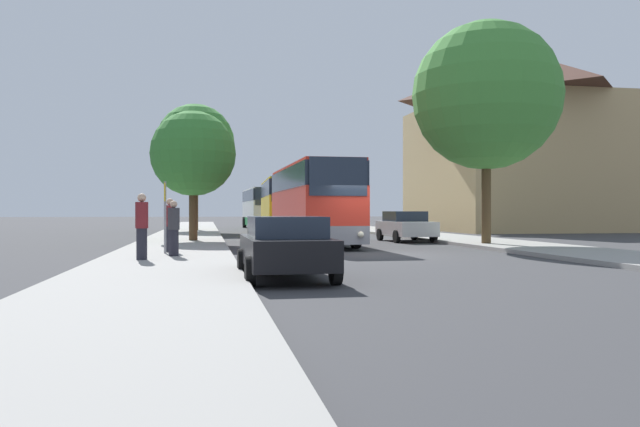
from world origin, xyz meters
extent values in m
plane|color=#38383A|center=(0.00, 0.00, 0.00)|extent=(300.00, 300.00, 0.00)
cube|color=gray|center=(-7.00, 0.00, 0.07)|extent=(4.00, 120.00, 0.15)
cube|color=gray|center=(7.00, 0.00, 0.07)|extent=(4.00, 120.00, 0.15)
cube|color=tan|center=(18.85, 25.07, 5.04)|extent=(14.28, 15.51, 10.08)
pyramid|color=#513328|center=(18.85, 25.07, 12.22)|extent=(14.28, 15.51, 4.28)
cube|color=gray|center=(-1.06, 6.72, 0.62)|extent=(2.58, 10.84, 0.70)
cube|color=red|center=(-1.06, 6.72, 1.74)|extent=(2.58, 10.84, 1.53)
cube|color=#232D3D|center=(-1.06, 6.72, 2.98)|extent=(2.60, 10.63, 0.95)
cube|color=red|center=(-1.06, 6.72, 3.51)|extent=(2.53, 10.63, 0.12)
cube|color=#232D3D|center=(-1.00, 1.28, 2.83)|extent=(2.21, 0.09, 1.45)
sphere|color=#F4EAC1|center=(-1.86, 1.25, 0.66)|extent=(0.24, 0.24, 0.24)
sphere|color=#F4EAC1|center=(-0.14, 1.27, 0.66)|extent=(0.24, 0.24, 0.24)
cylinder|color=black|center=(-2.25, 3.46, 0.50)|extent=(0.31, 1.00, 1.00)
cylinder|color=black|center=(0.20, 3.49, 0.50)|extent=(0.31, 1.00, 1.00)
cylinder|color=black|center=(-2.33, 9.95, 0.50)|extent=(0.31, 1.00, 1.00)
cylinder|color=black|center=(0.12, 9.98, 0.50)|extent=(0.31, 1.00, 1.00)
cube|color=#2D2D2D|center=(-0.81, 19.83, 0.62)|extent=(2.85, 10.39, 0.70)
cube|color=yellow|center=(-0.81, 19.83, 1.74)|extent=(2.85, 10.39, 1.52)
cube|color=#232D3D|center=(-0.81, 19.83, 2.97)|extent=(2.87, 10.18, 0.95)
cube|color=yellow|center=(-0.81, 19.83, 3.51)|extent=(2.79, 10.18, 0.12)
cube|color=#232D3D|center=(-1.01, 14.66, 2.82)|extent=(2.21, 0.15, 1.45)
sphere|color=#F4EAC1|center=(-1.87, 14.67, 0.66)|extent=(0.24, 0.24, 0.24)
sphere|color=#F4EAC1|center=(-0.15, 14.60, 0.66)|extent=(0.24, 0.24, 0.24)
cylinder|color=black|center=(-2.15, 16.79, 0.50)|extent=(0.34, 1.01, 1.00)
cylinder|color=black|center=(0.30, 16.70, 0.50)|extent=(0.34, 1.01, 1.00)
cylinder|color=black|center=(-1.91, 22.97, 0.50)|extent=(0.34, 1.01, 1.00)
cylinder|color=black|center=(0.54, 22.87, 0.50)|extent=(0.34, 1.01, 1.00)
cube|color=#238942|center=(-1.05, 33.46, 0.62)|extent=(2.78, 10.23, 0.70)
cube|color=silver|center=(-1.05, 33.46, 1.69)|extent=(2.78, 10.23, 1.43)
cube|color=#232D3D|center=(-1.05, 33.46, 2.88)|extent=(2.80, 10.03, 0.95)
cube|color=silver|center=(-1.05, 33.46, 3.41)|extent=(2.72, 10.02, 0.12)
cube|color=#232D3D|center=(-0.90, 28.36, 2.73)|extent=(2.23, 0.13, 1.45)
sphere|color=#F4EAC1|center=(-1.76, 28.31, 0.66)|extent=(0.24, 0.24, 0.24)
sphere|color=#F4EAC1|center=(-0.03, 28.36, 0.66)|extent=(0.24, 0.24, 0.24)
cylinder|color=black|center=(-2.20, 30.38, 0.50)|extent=(0.33, 1.01, 1.00)
cylinder|color=black|center=(0.28, 30.45, 0.50)|extent=(0.33, 1.01, 1.00)
cylinder|color=black|center=(-2.38, 36.47, 0.50)|extent=(0.33, 1.01, 1.00)
cylinder|color=black|center=(0.09, 36.55, 0.50)|extent=(0.33, 1.01, 1.00)
cube|color=black|center=(-4.08, -7.46, 0.63)|extent=(1.82, 4.04, 0.64)
cube|color=#232D3D|center=(-4.08, -7.63, 1.18)|extent=(1.58, 2.11, 0.46)
cylinder|color=black|center=(-4.98, -6.23, 0.31)|extent=(0.21, 0.62, 0.62)
cylinder|color=black|center=(-3.21, -6.21, 0.31)|extent=(0.21, 0.62, 0.62)
cylinder|color=black|center=(-4.96, -8.72, 0.31)|extent=(0.21, 0.62, 0.62)
cylinder|color=black|center=(-3.18, -8.70, 0.31)|extent=(0.21, 0.62, 0.62)
cube|color=silver|center=(4.05, 8.67, 0.66)|extent=(2.04, 4.21, 0.70)
cube|color=#232D3D|center=(4.04, 8.83, 1.27)|extent=(1.74, 2.21, 0.51)
cylinder|color=black|center=(5.04, 7.42, 0.31)|extent=(0.22, 0.63, 0.62)
cylinder|color=black|center=(3.15, 7.35, 0.31)|extent=(0.22, 0.63, 0.62)
cylinder|color=black|center=(4.95, 9.98, 0.31)|extent=(0.22, 0.63, 0.62)
cylinder|color=black|center=(3.05, 9.92, 0.31)|extent=(0.22, 0.63, 0.62)
cylinder|color=gray|center=(-7.16, -0.38, 1.33)|extent=(0.08, 0.08, 2.36)
cube|color=yellow|center=(-7.16, -0.38, 2.16)|extent=(0.03, 0.45, 0.60)
cylinder|color=#23232D|center=(-7.64, -3.04, 0.60)|extent=(0.30, 0.30, 0.90)
cylinder|color=maroon|center=(-7.64, -3.04, 1.42)|extent=(0.36, 0.36, 0.75)
sphere|color=tan|center=(-7.64, -3.04, 1.92)|extent=(0.24, 0.24, 0.24)
cylinder|color=#23232D|center=(-6.82, -1.68, 0.56)|extent=(0.30, 0.30, 0.81)
cylinder|color=#333338|center=(-6.82, -1.68, 1.30)|extent=(0.36, 0.36, 0.68)
sphere|color=tan|center=(-6.82, -1.68, 1.75)|extent=(0.22, 0.22, 0.22)
cylinder|color=#23232D|center=(-7.05, 0.37, 0.58)|extent=(0.30, 0.30, 0.86)
cylinder|color=maroon|center=(-7.05, 0.37, 1.37)|extent=(0.36, 0.36, 0.72)
sphere|color=tan|center=(-7.05, 0.37, 1.85)|extent=(0.23, 0.23, 0.23)
cylinder|color=#513D23|center=(-6.63, 25.40, 2.27)|extent=(0.40, 0.40, 4.25)
sphere|color=#387F33|center=(-6.63, 25.40, 6.55)|extent=(5.73, 5.73, 5.73)
cylinder|color=#47331E|center=(-6.45, 8.72, 1.45)|extent=(0.40, 0.40, 2.60)
sphere|color=#387F33|center=(-6.45, 8.72, 4.26)|extent=(4.03, 4.03, 4.03)
cylinder|color=#513D23|center=(6.02, 3.69, 2.13)|extent=(0.40, 0.40, 3.96)
sphere|color=#428938|center=(6.02, 3.69, 6.49)|extent=(6.35, 6.35, 6.35)
camera|label=1|loc=(-5.83, -21.38, 1.54)|focal=35.00mm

